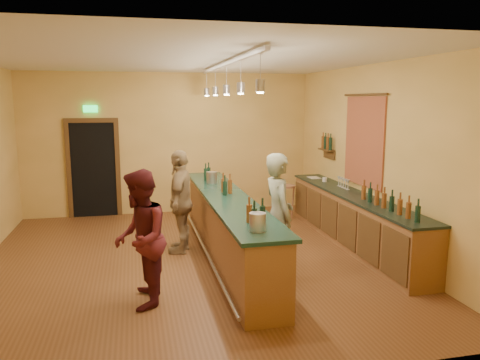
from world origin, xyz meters
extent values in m
plane|color=brown|center=(0.00, 0.00, 0.00)|extent=(7.00, 7.00, 0.00)
cube|color=silver|center=(0.00, 0.00, 3.20)|extent=(6.50, 7.00, 0.02)
cube|color=#B49343|center=(0.00, 3.50, 1.60)|extent=(6.50, 0.02, 3.20)
cube|color=#B49343|center=(0.00, -3.50, 1.60)|extent=(6.50, 0.02, 3.20)
cube|color=#B49343|center=(3.25, 0.00, 1.60)|extent=(0.02, 7.00, 3.20)
cube|color=black|center=(-1.70, 3.48, 1.05)|extent=(0.95, 0.06, 2.10)
cube|color=#4A2F16|center=(-2.22, 3.46, 1.05)|extent=(0.10, 0.08, 2.10)
cube|color=#4A2F16|center=(-1.18, 3.46, 1.05)|extent=(0.10, 0.08, 2.10)
cube|color=#4A2F16|center=(-1.70, 3.46, 2.15)|extent=(1.15, 0.08, 0.10)
cube|color=#19E54C|center=(-1.70, 3.45, 2.40)|extent=(0.30, 0.04, 0.15)
cube|color=maroon|center=(3.23, 0.40, 1.85)|extent=(0.03, 1.40, 1.60)
cube|color=#4A2F16|center=(3.16, 1.90, 1.55)|extent=(0.16, 0.55, 0.03)
cube|color=#4A2F16|center=(3.23, 1.90, 1.45)|extent=(0.03, 0.55, 0.18)
cube|color=brown|center=(2.97, 0.20, 0.45)|extent=(0.55, 4.50, 0.90)
cube|color=black|center=(2.97, 0.20, 0.92)|extent=(0.60, 4.55, 0.04)
cylinder|color=silver|center=(2.97, 1.50, 0.99)|extent=(0.09, 0.09, 0.09)
cube|color=silver|center=(2.94, 2.00, 0.95)|extent=(0.22, 0.30, 0.01)
cube|color=brown|center=(0.64, 0.00, 0.50)|extent=(0.60, 5.00, 1.00)
cube|color=#133126|center=(0.64, 0.00, 1.02)|extent=(0.70, 5.10, 0.05)
cylinder|color=silver|center=(0.28, 0.00, 0.15)|extent=(0.05, 5.00, 0.05)
cylinder|color=silver|center=(0.59, -2.10, 1.16)|extent=(0.20, 0.20, 0.22)
cylinder|color=silver|center=(0.59, 1.20, 1.16)|extent=(0.20, 0.20, 0.22)
cube|color=silver|center=(0.64, 0.00, 3.14)|extent=(0.06, 4.60, 0.05)
cylinder|color=silver|center=(0.64, -2.00, 2.95)|extent=(0.01, 0.01, 0.35)
cylinder|color=#A5A5AD|center=(0.64, -2.00, 2.75)|extent=(0.11, 0.11, 0.14)
cylinder|color=#FFEABF|center=(0.64, -2.00, 2.67)|extent=(0.08, 0.08, 0.02)
cylinder|color=silver|center=(0.64, -1.00, 2.95)|extent=(0.01, 0.01, 0.35)
cylinder|color=#A5A5AD|center=(0.64, -1.00, 2.75)|extent=(0.11, 0.11, 0.14)
cylinder|color=#FFEABF|center=(0.64, -1.00, 2.67)|extent=(0.08, 0.08, 0.02)
cylinder|color=silver|center=(0.64, 0.00, 2.95)|extent=(0.01, 0.01, 0.35)
cylinder|color=#A5A5AD|center=(0.64, 0.00, 2.75)|extent=(0.11, 0.11, 0.14)
cylinder|color=#FFEABF|center=(0.64, 0.00, 2.67)|extent=(0.08, 0.08, 0.02)
cylinder|color=silver|center=(0.64, 1.00, 2.95)|extent=(0.01, 0.01, 0.35)
cylinder|color=#A5A5AD|center=(0.64, 1.00, 2.75)|extent=(0.11, 0.11, 0.14)
cylinder|color=#FFEABF|center=(0.64, 1.00, 2.67)|extent=(0.08, 0.08, 0.02)
cylinder|color=silver|center=(0.64, 2.00, 2.95)|extent=(0.01, 0.01, 0.35)
cylinder|color=#A5A5AD|center=(0.64, 2.00, 2.75)|extent=(0.11, 0.11, 0.14)
cylinder|color=#FFEABF|center=(0.64, 2.00, 2.67)|extent=(0.08, 0.08, 0.02)
imported|color=gray|center=(1.22, -0.92, 0.92)|extent=(0.47, 0.69, 1.84)
imported|color=#59191E|center=(-0.78, -1.52, 0.87)|extent=(0.74, 0.90, 1.74)
imported|color=#997A51|center=(-0.06, 0.53, 0.88)|extent=(0.73, 1.12, 1.76)
cylinder|color=#945D42|center=(2.39, 2.20, 0.75)|extent=(0.37, 0.37, 0.04)
cylinder|color=#945D42|center=(2.54, 2.20, 0.36)|extent=(0.04, 0.04, 0.72)
cylinder|color=#945D42|center=(2.32, 2.32, 0.36)|extent=(0.04, 0.04, 0.72)
cylinder|color=#945D42|center=(2.32, 2.08, 0.36)|extent=(0.04, 0.04, 0.72)
camera|label=1|loc=(-0.81, -7.29, 2.58)|focal=35.00mm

